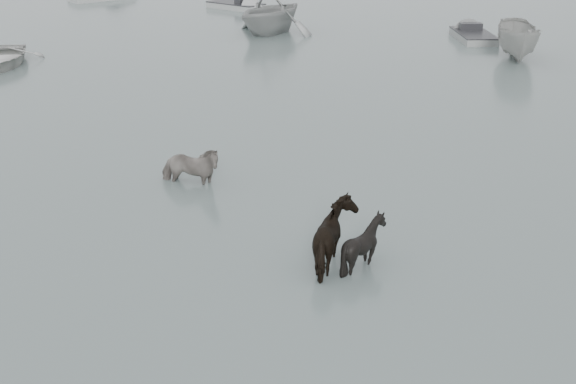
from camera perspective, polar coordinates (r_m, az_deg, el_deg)
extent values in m
plane|color=#4D5C58|center=(16.00, 2.60, -3.61)|extent=(140.00, 140.00, 0.00)
imported|color=black|center=(18.78, -7.80, 2.68)|extent=(1.82, 1.11, 1.43)
imported|color=black|center=(14.58, 3.98, -3.14)|extent=(1.57, 1.73, 1.49)
imported|color=black|center=(14.65, 6.03, -3.59)|extent=(1.25, 1.14, 1.26)
imported|color=#9B9E9B|center=(39.33, -1.33, 14.37)|extent=(6.56, 6.76, 2.72)
imported|color=#A4A49F|center=(34.88, 17.75, 11.47)|extent=(2.55, 4.88, 1.79)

